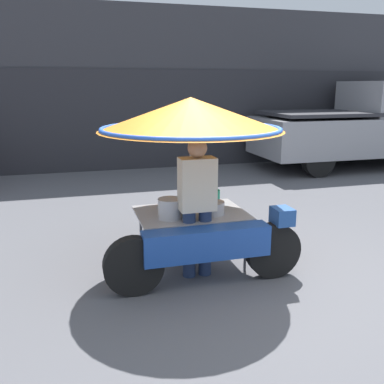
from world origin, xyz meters
TOP-DOWN VIEW (x-y plane):
  - ground_plane at (0.00, 0.00)m, footprint 36.00×36.00m
  - shopfront_building at (0.00, 7.65)m, footprint 28.00×2.06m
  - vendor_motorcycle_cart at (-0.57, 0.60)m, footprint 2.12×2.04m
  - vendor_person at (-0.60, 0.32)m, footprint 0.38×0.22m
  - pickup_truck at (5.18, 5.37)m, footprint 5.07×1.96m

SIDE VIEW (x-z plane):
  - ground_plane at x=0.00m, z-range 0.00..0.00m
  - vendor_person at x=-0.60m, z-range 0.08..1.60m
  - pickup_truck at x=5.18m, z-range -0.06..2.07m
  - vendor_motorcycle_cart at x=-0.57m, z-range 0.56..2.47m
  - shopfront_building at x=0.00m, z-range -0.01..3.88m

